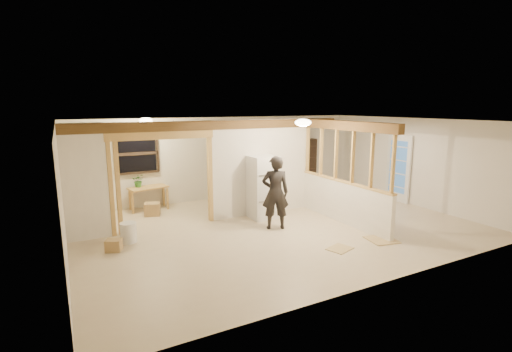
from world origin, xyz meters
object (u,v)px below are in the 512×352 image
shop_vac (93,212)px  bookshelf (304,164)px  refrigerator (263,187)px  woman (275,193)px  work_table (149,198)px

shop_vac → bookshelf: (6.72, 0.83, 0.56)m
refrigerator → woman: size_ratio=0.93×
woman → bookshelf: size_ratio=1.00×
woman → work_table: woman is taller
refrigerator → shop_vac: bearing=160.5°
shop_vac → work_table: bearing=26.7°
bookshelf → shop_vac: bearing=-173.0°
refrigerator → bookshelf: 3.59m
work_table → shop_vac: work_table is taller
shop_vac → bookshelf: bearing=7.0°
refrigerator → bookshelf: bearing=38.2°
work_table → refrigerator: bearing=-53.1°
work_table → shop_vac: 1.65m
refrigerator → work_table: bearing=138.9°
shop_vac → bookshelf: 6.80m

